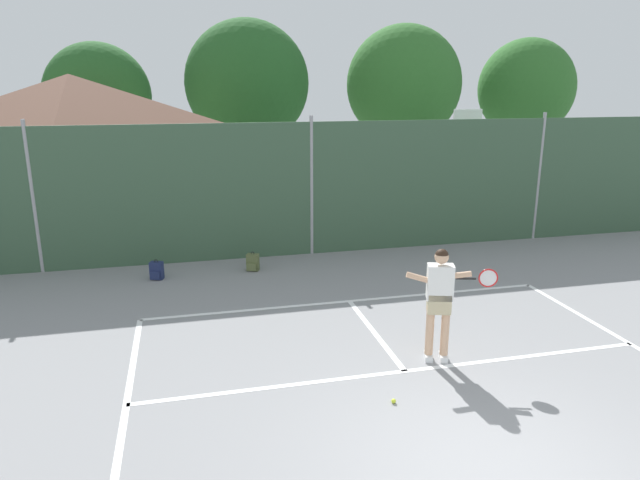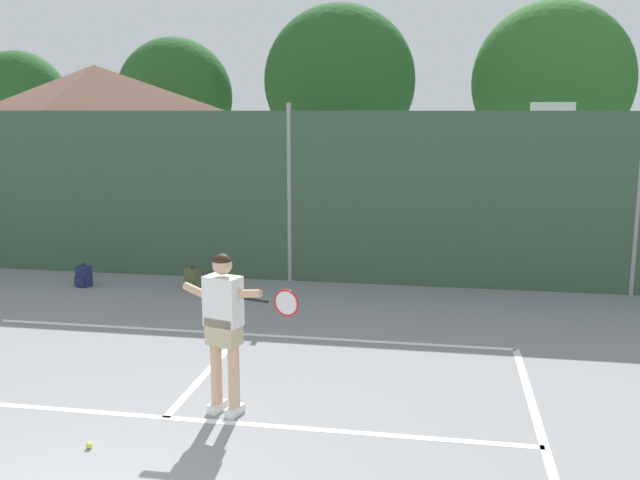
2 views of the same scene
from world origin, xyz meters
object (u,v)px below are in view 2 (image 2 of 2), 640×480
Objects in this scene: backpack_olive at (193,280)px; basketball_hoop at (549,162)px; tennis_ball at (89,445)px; backpack_navy at (84,277)px; tennis_player at (225,319)px.

basketball_hoop is at bearing 23.17° from backpack_olive.
tennis_ball is 7.04m from backpack_navy.
tennis_player is 4.01× the size of backpack_olive.
backpack_navy is 2.20m from backpack_olive.
backpack_navy is (-3.38, 6.17, 0.16)m from tennis_ball.
tennis_player is (-4.53, -8.15, -1.20)m from basketball_hoop.
tennis_player is at bearing -48.58° from backpack_navy.
tennis_player is at bearing -119.09° from basketball_hoop.
backpack_navy is 1.00× the size of backpack_olive.
backpack_navy reaches higher than tennis_ball.
basketball_hoop is 7.67× the size of backpack_navy.
tennis_player is at bearing 43.23° from tennis_ball.
backpack_navy is at bearing 131.42° from tennis_player.
tennis_player reaches higher than backpack_olive.
basketball_hoop reaches higher than backpack_navy.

